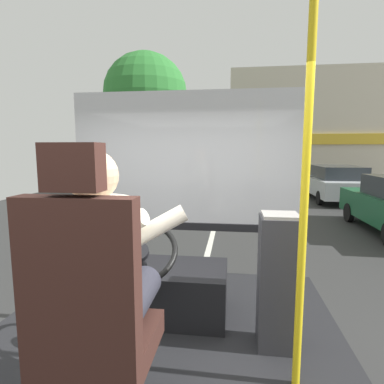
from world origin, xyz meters
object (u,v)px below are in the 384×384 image
at_px(driver_seat, 93,324).
at_px(handrail_pole, 304,204).
at_px(bus_driver, 103,267).
at_px(steering_console, 158,289).
at_px(fare_box, 278,282).
at_px(parked_car_silver, 335,182).

height_order(driver_seat, handrail_pole, handrail_pole).
distance_m(driver_seat, bus_driver, 0.24).
bearing_deg(driver_seat, steering_console, 90.00).
height_order(driver_seat, fare_box, driver_seat).
distance_m(steering_console, fare_box, 0.97).
distance_m(bus_driver, steering_console, 1.18).
relative_size(bus_driver, handrail_pole, 0.40).
xyz_separation_m(steering_console, handrail_pole, (0.96, -0.65, 0.83)).
relative_size(driver_seat, handrail_pole, 0.65).
xyz_separation_m(bus_driver, fare_box, (0.90, 0.74, -0.34)).
bearing_deg(parked_car_silver, bus_driver, -111.24).
relative_size(bus_driver, fare_box, 0.91).
relative_size(driver_seat, bus_driver, 1.63).
relative_size(handrail_pole, fare_box, 2.27).
relative_size(bus_driver, steering_console, 0.76).
xyz_separation_m(driver_seat, parked_car_silver, (4.75, 12.35, -0.59)).
bearing_deg(parked_car_silver, driver_seat, -111.05).
xyz_separation_m(driver_seat, steering_console, (0.00, 1.16, -0.37)).
xyz_separation_m(handrail_pole, fare_box, (-0.07, 0.36, -0.59)).
bearing_deg(fare_box, steering_console, 161.92).
bearing_deg(driver_seat, handrail_pole, 27.73).
distance_m(bus_driver, fare_box, 1.21).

